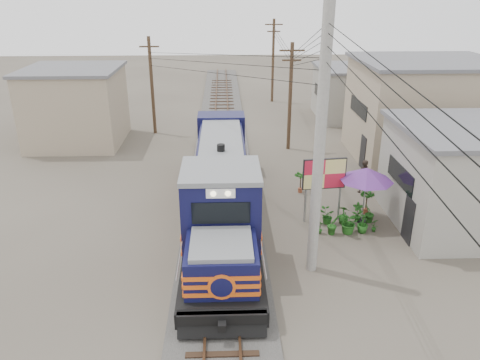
{
  "coord_description": "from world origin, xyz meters",
  "views": [
    {
      "loc": [
        0.13,
        -16.0,
        10.32
      ],
      "look_at": [
        0.84,
        3.36,
        2.2
      ],
      "focal_mm": 35.0,
      "sensor_mm": 36.0,
      "label": 1
    }
  ],
  "objects_px": {
    "locomotive": "(222,188)",
    "market_umbrella": "(367,175)",
    "billboard": "(324,176)",
    "vendor": "(363,176)"
  },
  "relations": [
    {
      "from": "locomotive",
      "to": "market_umbrella",
      "type": "relative_size",
      "value": 5.21
    },
    {
      "from": "market_umbrella",
      "to": "locomotive",
      "type": "bearing_deg",
      "value": 178.26
    },
    {
      "from": "market_umbrella",
      "to": "vendor",
      "type": "relative_size",
      "value": 1.69
    },
    {
      "from": "billboard",
      "to": "vendor",
      "type": "xyz_separation_m",
      "value": [
        2.82,
        3.18,
        -1.37
      ]
    },
    {
      "from": "vendor",
      "to": "billboard",
      "type": "bearing_deg",
      "value": 20.44
    },
    {
      "from": "vendor",
      "to": "market_umbrella",
      "type": "bearing_deg",
      "value": 46.55
    },
    {
      "from": "billboard",
      "to": "vendor",
      "type": "distance_m",
      "value": 4.47
    },
    {
      "from": "market_umbrella",
      "to": "vendor",
      "type": "height_order",
      "value": "market_umbrella"
    },
    {
      "from": "locomotive",
      "to": "market_umbrella",
      "type": "height_order",
      "value": "locomotive"
    },
    {
      "from": "billboard",
      "to": "vendor",
      "type": "height_order",
      "value": "billboard"
    }
  ]
}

